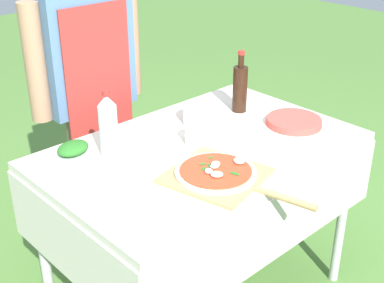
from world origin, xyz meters
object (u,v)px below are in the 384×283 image
at_px(oil_bottle, 240,88).
at_px(sauce_jar, 196,135).
at_px(prep_table, 201,166).
at_px(herb_container, 73,149).
at_px(mixing_tub, 199,114).
at_px(plate_stack, 294,122).
at_px(person_cook, 88,78).
at_px(pizza_on_peel, 219,174).
at_px(water_bottle, 108,126).

xyz_separation_m(oil_bottle, sauce_jar, (-0.37, -0.11, -0.08)).
bearing_deg(sauce_jar, prep_table, -98.14).
height_order(prep_table, herb_container, herb_container).
distance_m(herb_container, mixing_tub, 0.57).
distance_m(mixing_tub, sauce_jar, 0.19).
distance_m(herb_container, plate_stack, 0.94).
bearing_deg(herb_container, person_cook, 49.54).
bearing_deg(pizza_on_peel, water_bottle, 101.51).
bearing_deg(pizza_on_peel, prep_table, 47.21).
height_order(prep_table, person_cook, person_cook).
height_order(prep_table, water_bottle, water_bottle).
distance_m(prep_table, pizza_on_peel, 0.27).
bearing_deg(oil_bottle, person_cook, 130.66).
height_order(pizza_on_peel, sauce_jar, sauce_jar).
relative_size(oil_bottle, sauce_jar, 3.03).
distance_m(pizza_on_peel, sauce_jar, 0.29).
xyz_separation_m(oil_bottle, water_bottle, (-0.69, 0.04, 0.01)).
relative_size(plate_stack, sauce_jar, 2.58).
distance_m(prep_table, mixing_tub, 0.26).
bearing_deg(sauce_jar, plate_stack, -20.24).
distance_m(prep_table, oil_bottle, 0.45).
xyz_separation_m(water_bottle, plate_stack, (0.75, -0.31, -0.11)).
relative_size(prep_table, mixing_tub, 9.02).
height_order(prep_table, mixing_tub, mixing_tub).
distance_m(person_cook, oil_bottle, 0.70).
distance_m(person_cook, mixing_tub, 0.56).
relative_size(herb_container, plate_stack, 0.73).
xyz_separation_m(prep_table, oil_bottle, (0.38, 0.15, 0.20)).
xyz_separation_m(pizza_on_peel, mixing_tub, (0.27, 0.39, 0.03)).
relative_size(person_cook, water_bottle, 5.82).
bearing_deg(oil_bottle, sauce_jar, -163.91).
distance_m(oil_bottle, water_bottle, 0.69).
relative_size(prep_table, plate_stack, 5.25).
xyz_separation_m(mixing_tub, sauce_jar, (-0.14, -0.13, -0.01)).
bearing_deg(pizza_on_peel, herb_container, 106.58).
bearing_deg(plate_stack, person_cook, 122.80).
xyz_separation_m(pizza_on_peel, plate_stack, (0.56, 0.10, 0.00)).
bearing_deg(plate_stack, prep_table, 164.43).
relative_size(oil_bottle, water_bottle, 1.06).
bearing_deg(pizza_on_peel, sauce_jar, 49.99).
height_order(prep_table, plate_stack, plate_stack).
relative_size(person_cook, herb_container, 8.89).
xyz_separation_m(pizza_on_peel, sauce_jar, (0.13, 0.26, 0.02)).
height_order(herb_container, sauce_jar, sauce_jar).
height_order(pizza_on_peel, oil_bottle, oil_bottle).
bearing_deg(oil_bottle, water_bottle, 176.71).
relative_size(prep_table, sauce_jar, 13.55).
xyz_separation_m(herb_container, sauce_jar, (0.42, -0.25, 0.01)).
bearing_deg(sauce_jar, mixing_tub, 42.48).
xyz_separation_m(oil_bottle, herb_container, (-0.79, 0.14, -0.09)).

